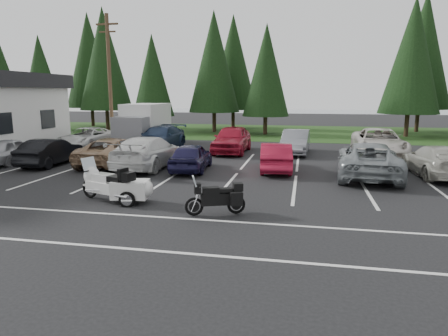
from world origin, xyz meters
The scene contains 31 objects.
ground centered at (0.00, 0.00, 0.00)m, with size 120.00×120.00×0.00m, color black.
grass_strip centered at (0.00, 24.00, 0.01)m, with size 80.00×16.00×0.01m, color #193611.
lake_water centered at (4.00, 55.00, 0.00)m, with size 70.00×50.00×0.02m, color slate.
utility_pole centered at (-10.00, 12.00, 4.70)m, with size 1.60×0.26×9.00m.
box_truck centered at (-8.00, 12.50, 1.45)m, with size 2.40×5.60×2.90m, color silver, non-canonical shape.
stall_markings centered at (0.00, 2.00, 0.00)m, with size 32.00×16.00×0.01m, color silver.
conifer_1 centered at (-22.00, 21.20, 5.39)m, with size 3.96×3.96×9.22m.
conifer_2 centered at (-16.00, 22.80, 6.95)m, with size 5.10×5.10×11.89m.
conifer_3 centered at (-10.50, 21.40, 5.27)m, with size 3.87×3.87×9.02m.
conifer_4 centered at (-5.00, 22.90, 6.53)m, with size 4.80×4.80×11.17m.
conifer_5 centered at (0.00, 21.60, 5.63)m, with size 4.14×4.14×9.63m.
conifer_6 centered at (12.00, 22.10, 6.71)m, with size 4.93×4.93×11.48m.
conifer_back_a centered at (-20.00, 27.00, 7.19)m, with size 5.28×5.28×12.30m.
conifer_back_b centered at (-4.00, 27.50, 6.77)m, with size 4.97×4.97×11.58m.
conifer_back_c centered at (14.00, 26.80, 7.49)m, with size 5.50×5.50×12.81m.
car_near_0 centered at (-11.76, 3.86, 0.68)m, with size 1.59×3.96×1.35m, color #B7B8BC.
car_near_1 centered at (-9.33, 3.82, 0.69)m, with size 1.45×4.16×1.37m, color black.
car_near_2 centered at (-6.08, 4.49, 0.70)m, with size 2.34×5.07×1.41m, color #957556.
car_near_3 centered at (-4.06, 4.09, 0.78)m, with size 2.20×5.41×1.57m, color silver.
car_near_4 centered at (-1.78, 3.80, 0.67)m, with size 1.57×3.91×1.33m, color #191739.
car_near_5 centered at (2.19, 4.59, 0.67)m, with size 1.42×4.07×1.34m, color maroon.
car_near_6 centered at (6.32, 3.91, 0.77)m, with size 2.57×5.56×1.55m, color gray.
car_near_7 centered at (9.34, 4.67, 0.70)m, with size 1.96×4.82×1.40m, color #A8A69A.
car_far_0 centered at (-10.81, 9.88, 0.70)m, with size 2.32×5.02×1.40m, color silver.
car_far_1 centered at (-5.83, 10.40, 0.77)m, with size 2.15×5.28×1.53m, color #1C2B46.
car_far_2 centered at (-0.94, 10.04, 0.84)m, with size 1.98×4.92×1.68m, color maroon.
car_far_3 centered at (2.98, 10.33, 0.73)m, with size 1.54×4.42×1.46m, color slate.
car_far_4 centered at (7.80, 10.29, 0.81)m, with size 2.70×5.84×1.62m, color beige.
touring_motorcycle centered at (-3.06, -2.15, 0.74)m, with size 2.69×0.83×1.49m, color silver, non-canonical shape.
cargo_trailer centered at (-2.18, -2.20, 0.40)m, with size 1.72×0.97×0.80m, color silver, non-canonical shape.
adventure_motorcycle centered at (0.91, -2.91, 0.63)m, with size 2.06×0.72×1.26m, color black, non-canonical shape.
Camera 1 is at (3.51, -14.38, 3.67)m, focal length 32.00 mm.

